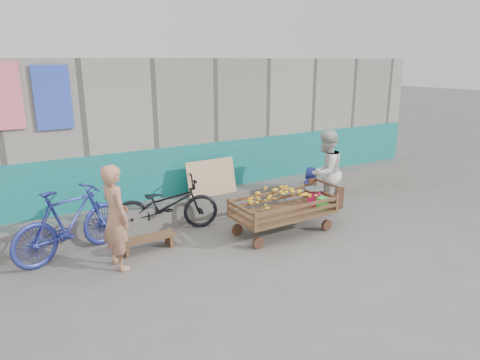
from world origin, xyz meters
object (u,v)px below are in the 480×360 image
bicycle_blue (70,222)px  woman (325,172)px  banana_cart (282,203)px  bench (148,240)px  child (311,188)px  bicycle_dark (167,205)px  vendor_man (116,217)px

bicycle_blue → woman: bearing=-116.3°
banana_cart → bench: (-2.27, 0.55, -0.40)m
child → banana_cart: bearing=8.4°
woman → bicycle_dark: size_ratio=0.91×
bench → woman: woman is taller
bench → vendor_man: size_ratio=0.58×
banana_cart → woman: size_ratio=1.17×
banana_cart → bicycle_blue: size_ratio=1.05×
bicycle_blue → banana_cart: bearing=-126.0°
bicycle_blue → bicycle_dark: bearing=-102.9°
vendor_man → bench: bearing=-67.9°
vendor_man → woman: size_ratio=0.94×
bench → bicycle_blue: bearing=158.7°
bench → bicycle_blue: size_ratio=0.49×
woman → child: woman is taller
woman → bicycle_dark: (-3.05, 0.74, -0.35)m
banana_cart → woman: woman is taller
bicycle_dark → bicycle_blue: size_ratio=0.99×
vendor_man → bicycle_dark: size_ratio=0.85×
vendor_man → bicycle_blue: (-0.51, 0.75, -0.23)m
vendor_man → banana_cart: bearing=-103.4°
vendor_man → woman: bearing=-96.1°
banana_cart → vendor_man: vendor_man is taller
bench → woman: bearing=-2.0°
child → bench: bearing=-18.4°
woman → bicycle_blue: size_ratio=0.90×
vendor_man → bicycle_dark: (1.15, 0.95, -0.30)m
child → bicycle_dark: 2.99m
bench → bicycle_blue: bicycle_blue is taller
vendor_man → child: (4.10, 0.51, -0.34)m
vendor_man → woman: woman is taller
bicycle_dark → woman: bearing=-88.4°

